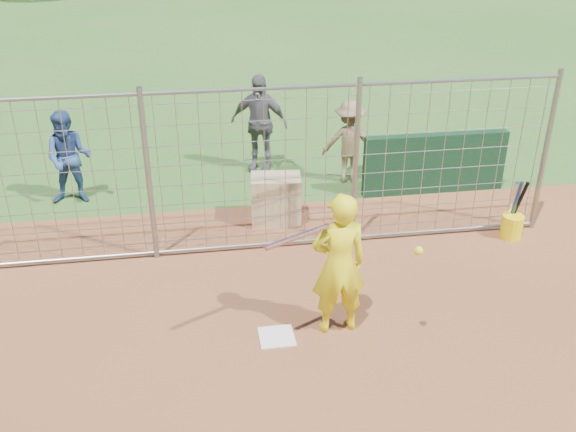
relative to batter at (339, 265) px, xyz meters
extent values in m
plane|color=#2D591E|center=(-0.76, 0.14, -0.93)|extent=(100.00, 100.00, 0.00)
cube|color=silver|center=(-0.76, -0.06, -0.92)|extent=(0.43, 0.43, 0.02)
cube|color=#11381E|center=(2.64, 3.74, -0.38)|extent=(2.60, 0.20, 1.10)
imported|color=yellow|center=(0.00, 0.00, 0.00)|extent=(0.70, 0.48, 1.86)
imported|color=navy|center=(-3.72, 4.31, -0.11)|extent=(0.84, 0.67, 1.65)
imported|color=#57575C|center=(-0.34, 5.27, 0.02)|extent=(1.20, 0.85, 1.89)
imported|color=olive|center=(1.24, 4.46, -0.15)|extent=(1.11, 0.78, 1.55)
cube|color=tan|center=(-0.33, 3.02, -0.53)|extent=(0.85, 0.63, 0.80)
cylinder|color=silver|center=(-0.54, -0.26, 0.57)|extent=(0.79, 0.45, 0.06)
sphere|color=#DDF019|center=(0.77, -0.53, 0.43)|extent=(0.10, 0.10, 0.10)
cylinder|color=yellow|center=(3.25, 1.89, -0.74)|extent=(0.34, 0.34, 0.38)
cylinder|color=silver|center=(3.20, 1.94, -0.38)|extent=(0.08, 0.23, 0.84)
cylinder|color=navy|center=(3.27, 1.94, -0.38)|extent=(0.07, 0.24, 0.84)
cylinder|color=black|center=(3.32, 1.94, -0.38)|extent=(0.14, 0.28, 0.83)
cylinder|color=gray|center=(-2.26, 2.14, 0.37)|extent=(0.08, 0.08, 2.60)
cylinder|color=gray|center=(0.74, 2.14, 0.37)|extent=(0.08, 0.08, 2.60)
cylinder|color=gray|center=(3.74, 2.14, 0.37)|extent=(0.08, 0.08, 2.60)
cylinder|color=gray|center=(-0.76, 2.14, 1.57)|extent=(9.00, 0.05, 0.05)
cylinder|color=gray|center=(-0.76, 2.14, -0.85)|extent=(9.00, 0.05, 0.05)
cube|color=gray|center=(-0.76, 2.14, 0.32)|extent=(9.00, 0.02, 2.50)
camera|label=1|loc=(-1.62, -6.36, 3.98)|focal=40.00mm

